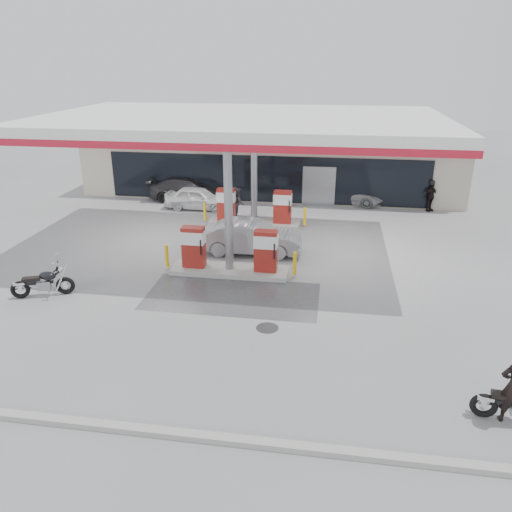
% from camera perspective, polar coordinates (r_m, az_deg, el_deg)
% --- Properties ---
extents(ground, '(90.00, 90.00, 0.00)m').
position_cam_1_polar(ground, '(17.57, -4.33, -4.48)').
color(ground, gray).
rests_on(ground, ground).
extents(wet_patch, '(6.00, 3.00, 0.00)m').
position_cam_1_polar(wet_patch, '(17.47, -2.72, -4.59)').
color(wet_patch, '#4C4C4F').
rests_on(wet_patch, ground).
extents(drain_cover, '(0.70, 0.70, 0.01)m').
position_cam_1_polar(drain_cover, '(15.51, 1.30, -8.21)').
color(drain_cover, '#38383A').
rests_on(drain_cover, ground).
extents(kerb, '(28.00, 0.25, 0.15)m').
position_cam_1_polar(kerb, '(11.92, -12.28, -18.94)').
color(kerb, gray).
rests_on(kerb, ground).
extents(store_building, '(22.00, 8.22, 4.00)m').
position_cam_1_polar(store_building, '(32.00, 2.07, 11.42)').
color(store_building, '#BBAF9C').
rests_on(store_building, ground).
extents(canopy, '(16.00, 10.02, 5.51)m').
position_cam_1_polar(canopy, '(20.81, -1.58, 14.92)').
color(canopy, silver).
rests_on(canopy, ground).
extents(pump_island_near, '(5.14, 1.30, 1.78)m').
position_cam_1_polar(pump_island_near, '(19.07, -3.05, 0.06)').
color(pump_island_near, '#9E9E99').
rests_on(pump_island_near, ground).
extents(pump_island_far, '(5.14, 1.30, 1.78)m').
position_cam_1_polar(pump_island_far, '(24.64, -0.21, 5.17)').
color(pump_island_far, '#9E9E99').
rests_on(pump_island_far, ground).
extents(parked_motorcycle, '(2.02, 1.05, 1.09)m').
position_cam_1_polar(parked_motorcycle, '(18.77, -23.12, -2.88)').
color(parked_motorcycle, black).
rests_on(parked_motorcycle, ground).
extents(sedan_white, '(3.62, 1.55, 1.22)m').
position_cam_1_polar(sedan_white, '(27.53, -6.66, 6.59)').
color(sedan_white, silver).
rests_on(sedan_white, ground).
extents(attendant, '(0.83, 0.93, 1.59)m').
position_cam_1_polar(attendant, '(25.73, -2.06, 6.08)').
color(attendant, '#4C4D51').
rests_on(attendant, ground).
extents(hatchback_silver, '(4.28, 1.58, 1.40)m').
position_cam_1_polar(hatchback_silver, '(21.01, -0.56, 2.16)').
color(hatchback_silver, gray).
rests_on(hatchback_silver, ground).
extents(parked_car_left, '(4.71, 2.30, 1.32)m').
position_cam_1_polar(parked_car_left, '(29.40, -7.74, 7.62)').
color(parked_car_left, black).
rests_on(parked_car_left, ground).
extents(parked_car_right, '(4.25, 2.78, 1.09)m').
position_cam_1_polar(parked_car_right, '(29.05, 10.78, 7.02)').
color(parked_car_right, '#929599').
rests_on(parked_car_right, ground).
extents(biker_walking, '(0.99, 0.89, 1.62)m').
position_cam_1_polar(biker_walking, '(28.48, 19.30, 6.44)').
color(biker_walking, black).
rests_on(biker_walking, ground).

